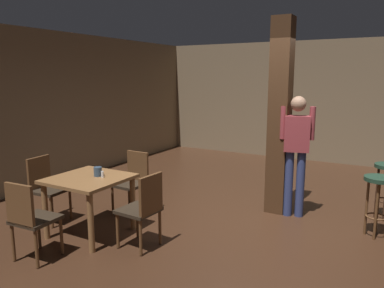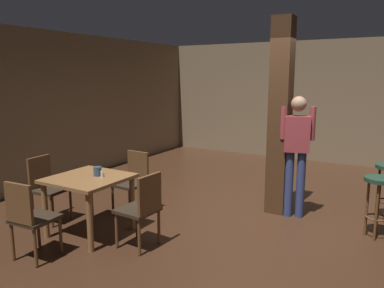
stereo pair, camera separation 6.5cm
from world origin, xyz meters
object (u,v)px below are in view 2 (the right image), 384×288
(chair_west, at_px, (46,185))
(salt_shaker, at_px, (102,174))
(standing_person, at_px, (297,148))
(dining_table, at_px, (89,187))
(chair_north, at_px, (133,179))
(napkin_cup, at_px, (98,171))
(bar_stool_near, at_px, (379,193))
(chair_east, at_px, (142,207))
(chair_south, at_px, (29,216))

(chair_west, xyz_separation_m, salt_shaker, (1.00, 0.05, 0.28))
(salt_shaker, distance_m, standing_person, 2.66)
(dining_table, xyz_separation_m, chair_north, (-0.00, 0.87, -0.11))
(napkin_cup, relative_size, bar_stool_near, 0.15)
(chair_north, relative_size, bar_stool_near, 1.15)
(chair_north, xyz_separation_m, chair_east, (0.84, -0.86, 0.00))
(chair_south, distance_m, napkin_cup, 0.99)
(chair_east, height_order, napkin_cup, chair_east)
(napkin_cup, distance_m, salt_shaker, 0.10)
(chair_north, bearing_deg, chair_south, -91.01)
(standing_person, bearing_deg, chair_north, -153.60)
(chair_east, xyz_separation_m, napkin_cup, (-0.77, 0.09, 0.30))
(chair_east, bearing_deg, standing_person, 56.71)
(chair_south, distance_m, chair_east, 1.22)
(dining_table, height_order, chair_south, chair_south)
(chair_west, bearing_deg, salt_shaker, 2.71)
(standing_person, height_order, bar_stool_near, standing_person)
(dining_table, distance_m, salt_shaker, 0.25)
(chair_north, xyz_separation_m, chair_south, (-0.03, -1.71, 0.00))
(chair_west, relative_size, napkin_cup, 7.58)
(standing_person, bearing_deg, chair_south, -127.57)
(chair_west, distance_m, napkin_cup, 0.96)
(salt_shaker, bearing_deg, napkin_cup, 167.34)
(dining_table, distance_m, standing_person, 2.85)
(chair_south, bearing_deg, chair_north, 88.99)
(dining_table, bearing_deg, napkin_cup, 55.20)
(salt_shaker, height_order, standing_person, standing_person)
(chair_west, relative_size, standing_person, 0.52)
(chair_north, bearing_deg, bar_stool_near, 14.73)
(salt_shaker, height_order, bar_stool_near, salt_shaker)
(chair_north, distance_m, bar_stool_near, 3.28)
(napkin_cup, bearing_deg, chair_north, 94.99)
(chair_west, height_order, napkin_cup, chair_west)
(chair_east, distance_m, standing_person, 2.33)
(bar_stool_near, bearing_deg, standing_person, 169.44)
(chair_north, distance_m, napkin_cup, 0.83)
(bar_stool_near, bearing_deg, chair_west, -157.30)
(chair_north, xyz_separation_m, napkin_cup, (0.07, -0.77, 0.30))
(standing_person, bearing_deg, chair_east, -123.29)
(standing_person, distance_m, bar_stool_near, 1.18)
(dining_table, bearing_deg, chair_east, 0.25)
(dining_table, bearing_deg, standing_person, 42.43)
(chair_west, height_order, chair_north, same)
(napkin_cup, distance_m, bar_stool_near, 3.50)
(dining_table, xyz_separation_m, standing_person, (2.08, 1.90, 0.39))
(chair_south, distance_m, bar_stool_near, 4.09)
(chair_west, bearing_deg, chair_south, -47.09)
(chair_west, xyz_separation_m, chair_south, (0.81, -0.87, 0.00))
(salt_shaker, bearing_deg, chair_south, -101.83)
(napkin_cup, bearing_deg, chair_south, -95.95)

